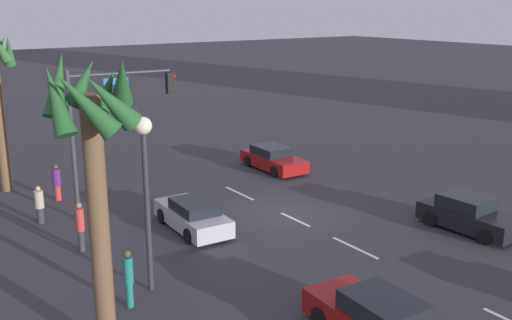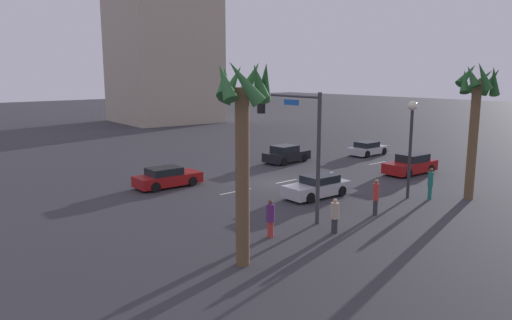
{
  "view_description": "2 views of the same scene",
  "coord_description": "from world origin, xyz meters",
  "px_view_note": "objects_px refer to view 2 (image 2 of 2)",
  "views": [
    {
      "loc": [
        -19.72,
        15.07,
        9.12
      ],
      "look_at": [
        2.83,
        -0.49,
        1.81
      ],
      "focal_mm": 41.09,
      "sensor_mm": 36.0,
      "label": 1
    },
    {
      "loc": [
        21.91,
        23.29,
        7.41
      ],
      "look_at": [
        2.31,
        0.47,
        1.95
      ],
      "focal_mm": 33.85,
      "sensor_mm": 36.0,
      "label": 2
    }
  ],
  "objects_px": {
    "car_3": "(411,165)",
    "car_4": "(286,154)",
    "car_0": "(167,178)",
    "car_2": "(368,149)",
    "palm_tree_0": "(243,120)",
    "palm_tree_1": "(477,101)",
    "pedestrian_0": "(270,218)",
    "pedestrian_3": "(430,182)",
    "building_1": "(163,47)",
    "pedestrian_1": "(376,196)",
    "traffic_signal": "(297,133)",
    "car_1": "(317,187)",
    "streetlamp": "(411,130)",
    "pedestrian_2": "(335,215)"
  },
  "relations": [
    {
      "from": "car_3",
      "to": "car_4",
      "type": "relative_size",
      "value": 1.09
    },
    {
      "from": "car_0",
      "to": "car_3",
      "type": "relative_size",
      "value": 0.97
    },
    {
      "from": "car_0",
      "to": "car_4",
      "type": "bearing_deg",
      "value": -174.21
    },
    {
      "from": "car_4",
      "to": "car_2",
      "type": "bearing_deg",
      "value": 164.44
    },
    {
      "from": "palm_tree_0",
      "to": "palm_tree_1",
      "type": "bearing_deg",
      "value": 176.59
    },
    {
      "from": "palm_tree_0",
      "to": "pedestrian_0",
      "type": "bearing_deg",
      "value": -149.91
    },
    {
      "from": "pedestrian_3",
      "to": "building_1",
      "type": "bearing_deg",
      "value": -103.09
    },
    {
      "from": "building_1",
      "to": "pedestrian_1",
      "type": "bearing_deg",
      "value": 75.35
    },
    {
      "from": "car_2",
      "to": "traffic_signal",
      "type": "distance_m",
      "value": 21.0
    },
    {
      "from": "palm_tree_0",
      "to": "building_1",
      "type": "xyz_separation_m",
      "value": [
        -26.52,
        -51.68,
        5.54
      ]
    },
    {
      "from": "car_1",
      "to": "palm_tree_0",
      "type": "relative_size",
      "value": 0.55
    },
    {
      "from": "car_0",
      "to": "car_3",
      "type": "xyz_separation_m",
      "value": [
        -15.91,
        8.09,
        0.06
      ]
    },
    {
      "from": "pedestrian_3",
      "to": "palm_tree_1",
      "type": "distance_m",
      "value": 5.34
    },
    {
      "from": "car_0",
      "to": "streetlamp",
      "type": "distance_m",
      "value": 15.6
    },
    {
      "from": "car_1",
      "to": "car_0",
      "type": "bearing_deg",
      "value": -55.94
    },
    {
      "from": "pedestrian_3",
      "to": "building_1",
      "type": "relative_size",
      "value": 0.08
    },
    {
      "from": "pedestrian_2",
      "to": "palm_tree_0",
      "type": "relative_size",
      "value": 0.21
    },
    {
      "from": "pedestrian_0",
      "to": "car_1",
      "type": "bearing_deg",
      "value": -153.52
    },
    {
      "from": "car_1",
      "to": "pedestrian_1",
      "type": "relative_size",
      "value": 2.26
    },
    {
      "from": "car_3",
      "to": "pedestrian_3",
      "type": "height_order",
      "value": "pedestrian_3"
    },
    {
      "from": "car_4",
      "to": "building_1",
      "type": "height_order",
      "value": "building_1"
    },
    {
      "from": "traffic_signal",
      "to": "car_0",
      "type": "bearing_deg",
      "value": -80.45
    },
    {
      "from": "pedestrian_0",
      "to": "building_1",
      "type": "bearing_deg",
      "value": -115.24
    },
    {
      "from": "car_4",
      "to": "palm_tree_0",
      "type": "bearing_deg",
      "value": 41.51
    },
    {
      "from": "car_3",
      "to": "building_1",
      "type": "height_order",
      "value": "building_1"
    },
    {
      "from": "pedestrian_1",
      "to": "palm_tree_0",
      "type": "distance_m",
      "value": 10.62
    },
    {
      "from": "car_0",
      "to": "pedestrian_2",
      "type": "xyz_separation_m",
      "value": [
        -1.18,
        13.24,
        0.25
      ]
    },
    {
      "from": "car_3",
      "to": "traffic_signal",
      "type": "distance_m",
      "value": 14.82
    },
    {
      "from": "traffic_signal",
      "to": "pedestrian_3",
      "type": "height_order",
      "value": "traffic_signal"
    },
    {
      "from": "car_0",
      "to": "car_1",
      "type": "height_order",
      "value": "same"
    },
    {
      "from": "car_1",
      "to": "car_2",
      "type": "distance_m",
      "value": 16.35
    },
    {
      "from": "streetlamp",
      "to": "pedestrian_3",
      "type": "bearing_deg",
      "value": 123.99
    },
    {
      "from": "car_0",
      "to": "pedestrian_1",
      "type": "height_order",
      "value": "pedestrian_1"
    },
    {
      "from": "car_4",
      "to": "pedestrian_3",
      "type": "xyz_separation_m",
      "value": [
        1.94,
        14.17,
        0.36
      ]
    },
    {
      "from": "car_1",
      "to": "palm_tree_0",
      "type": "bearing_deg",
      "value": 27.58
    },
    {
      "from": "traffic_signal",
      "to": "building_1",
      "type": "xyz_separation_m",
      "value": [
        -20.34,
        -48.41,
        6.85
      ]
    },
    {
      "from": "palm_tree_0",
      "to": "building_1",
      "type": "height_order",
      "value": "building_1"
    },
    {
      "from": "car_4",
      "to": "building_1",
      "type": "xyz_separation_m",
      "value": [
        -9.96,
        -37.02,
        10.56
      ]
    },
    {
      "from": "pedestrian_1",
      "to": "pedestrian_3",
      "type": "distance_m",
      "value": 5.1
    },
    {
      "from": "palm_tree_0",
      "to": "pedestrian_3",
      "type": "bearing_deg",
      "value": -178.08
    },
    {
      "from": "streetlamp",
      "to": "pedestrian_3",
      "type": "height_order",
      "value": "streetlamp"
    },
    {
      "from": "car_2",
      "to": "palm_tree_0",
      "type": "bearing_deg",
      "value": 26.63
    },
    {
      "from": "streetlamp",
      "to": "palm_tree_1",
      "type": "relative_size",
      "value": 0.72
    },
    {
      "from": "car_0",
      "to": "car_3",
      "type": "bearing_deg",
      "value": 153.03
    },
    {
      "from": "streetlamp",
      "to": "building_1",
      "type": "xyz_separation_m",
      "value": [
        -12.6,
        -50.16,
        7.14
      ]
    },
    {
      "from": "car_3",
      "to": "palm_tree_1",
      "type": "distance_m",
      "value": 8.97
    },
    {
      "from": "car_3",
      "to": "building_1",
      "type": "xyz_separation_m",
      "value": [
        -6.14,
        -46.34,
        10.55
      ]
    },
    {
      "from": "car_4",
      "to": "pedestrian_1",
      "type": "bearing_deg",
      "value": 63.25
    },
    {
      "from": "pedestrian_3",
      "to": "car_4",
      "type": "bearing_deg",
      "value": -97.81
    },
    {
      "from": "car_0",
      "to": "car_2",
      "type": "height_order",
      "value": "car_0"
    }
  ]
}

